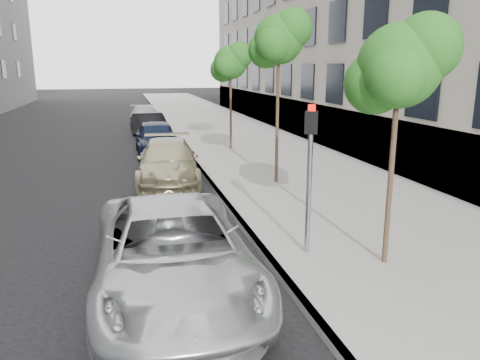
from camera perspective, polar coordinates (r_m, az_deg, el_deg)
name	(u,v)px	position (r m, az deg, el deg)	size (l,w,h in m)	color
ground	(238,334)	(7.04, -0.19, -18.22)	(160.00, 160.00, 0.00)	black
sidewalk	(215,124)	(30.57, -3.08, 6.78)	(6.40, 72.00, 0.14)	gray
curb	(166,126)	(30.14, -8.97, 6.53)	(0.15, 72.00, 0.14)	#9E9B93
tree_near	(401,66)	(8.66, 19.01, 13.04)	(1.77, 1.57, 4.47)	#38281C
tree_mid	(280,39)	(14.59, 4.85, 16.73)	(1.80, 1.60, 5.27)	#38281C
tree_far	(231,62)	(20.83, -1.09, 14.15)	(1.77, 1.57, 4.63)	#38281C
signal_pole	(310,162)	(8.93, 8.52, 2.20)	(0.29, 0.26, 2.90)	#939699
minivan	(173,252)	(7.85, -8.18, -8.70)	(2.49, 5.39, 1.50)	#B9BCBE
suv	(168,162)	(15.42, -8.77, 2.18)	(1.94, 4.76, 1.38)	tan
sedan_blue	(157,138)	(20.46, -10.14, 5.06)	(1.73, 4.31, 1.47)	black
sedan_black	(150,126)	(25.20, -10.91, 6.46)	(1.41, 4.06, 1.34)	black
sedan_rear	(145,117)	(30.14, -11.47, 7.55)	(1.83, 4.50, 1.31)	#95989D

